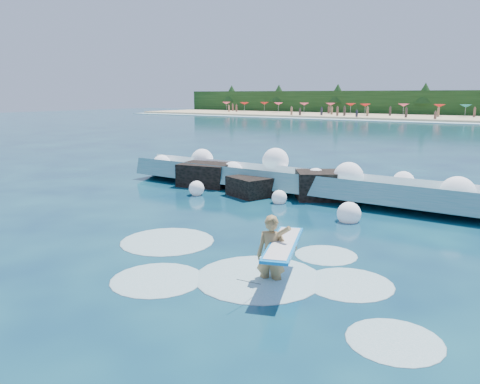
# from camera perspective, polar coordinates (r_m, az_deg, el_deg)

# --- Properties ---
(ground) EXTENTS (200.00, 200.00, 0.00)m
(ground) POSITION_cam_1_polar(r_m,az_deg,el_deg) (14.51, -9.42, -5.30)
(ground) COLOR #082342
(ground) RESTS_ON ground
(wet_band) EXTENTS (140.00, 5.00, 0.08)m
(wet_band) POSITION_cam_1_polar(r_m,az_deg,el_deg) (77.71, 27.22, 7.43)
(wet_band) COLOR silver
(wet_band) RESTS_ON ground
(breaking_wave) EXTENTS (16.12, 2.60, 1.39)m
(breaking_wave) POSITION_cam_1_polar(r_m,az_deg,el_deg) (20.61, 6.02, 1.27)
(breaking_wave) COLOR teal
(breaking_wave) RESTS_ON ground
(rock_cluster) EXTENTS (8.22, 3.30, 1.34)m
(rock_cluster) POSITION_cam_1_polar(r_m,az_deg,el_deg) (20.65, 1.48, 1.18)
(rock_cluster) COLOR black
(rock_cluster) RESTS_ON ground
(surfer_with_board) EXTENTS (1.44, 3.02, 1.89)m
(surfer_with_board) POSITION_cam_1_polar(r_m,az_deg,el_deg) (10.73, 4.16, -7.46)
(surfer_with_board) COLOR #997847
(surfer_with_board) RESTS_ON ground
(wave_spray) EXTENTS (14.99, 4.73, 1.99)m
(wave_spray) POSITION_cam_1_polar(r_m,az_deg,el_deg) (20.15, 6.81, 2.08)
(wave_spray) COLOR white
(wave_spray) RESTS_ON ground
(surf_foam) EXTENTS (9.44, 5.73, 0.15)m
(surf_foam) POSITION_cam_1_polar(r_m,az_deg,el_deg) (11.76, -0.47, -9.28)
(surf_foam) COLOR silver
(surf_foam) RESTS_ON ground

